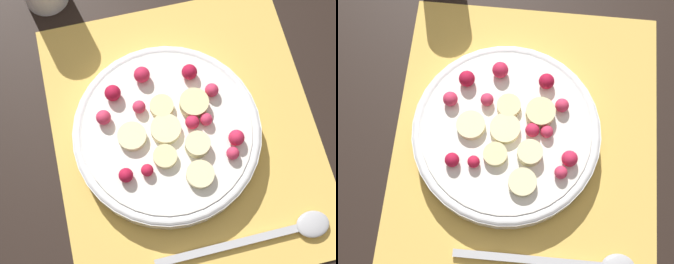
# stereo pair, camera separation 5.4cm
# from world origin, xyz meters

# --- Properties ---
(ground_plane) EXTENTS (3.00, 3.00, 0.00)m
(ground_plane) POSITION_xyz_m (0.00, 0.00, 0.00)
(ground_plane) COLOR black
(placemat) EXTENTS (0.37, 0.33, 0.01)m
(placemat) POSITION_xyz_m (0.00, 0.00, 0.00)
(placemat) COLOR #E0B251
(placemat) RESTS_ON ground_plane
(fruit_bowl) EXTENTS (0.22, 0.22, 0.05)m
(fruit_bowl) POSITION_xyz_m (0.00, -0.02, 0.03)
(fruit_bowl) COLOR white
(fruit_bowl) RESTS_ON placemat
(spoon) EXTENTS (0.03, 0.21, 0.01)m
(spoon) POSITION_xyz_m (0.14, 0.08, 0.01)
(spoon) COLOR #B2B2B7
(spoon) RESTS_ON placemat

